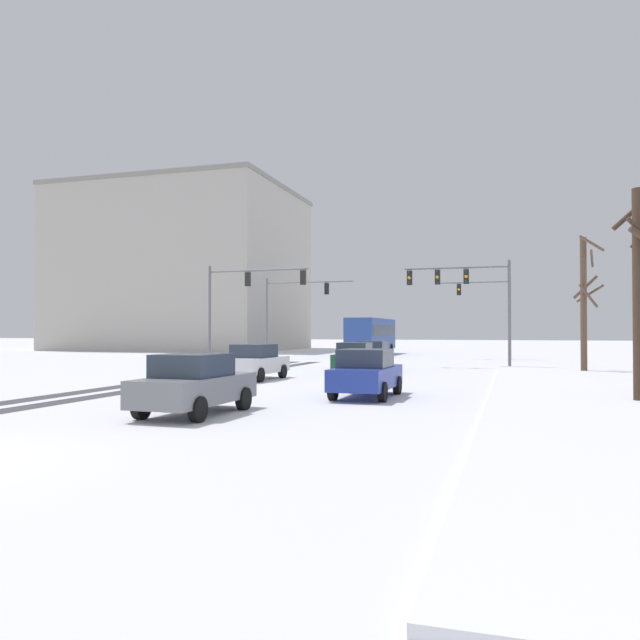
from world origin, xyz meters
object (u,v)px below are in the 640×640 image
bus_oncoming (371,333)px  traffic_signal_near_left (243,293)px  traffic_signal_near_right (466,289)px  car_silver_lead (373,354)px  car_dark_green_second (355,358)px  car_white_third (255,362)px  office_building_far_left_block (184,271)px  car_grey_fifth (195,384)px  car_blue_fourth (366,373)px  traffic_signal_far_right (490,303)px  bare_tree_sidewalk_far (584,300)px  traffic_signal_far_left (291,303)px

bus_oncoming → traffic_signal_near_left: bearing=-100.9°
traffic_signal_near_right → car_silver_lead: traffic_signal_near_right is taller
car_dark_green_second → car_white_third: 6.68m
car_white_third → office_building_far_left_block: bearing=123.1°
car_silver_lead → office_building_far_left_block: size_ratio=0.16×
traffic_signal_near_left → car_grey_fifth: 23.93m
car_silver_lead → car_white_third: (-3.20, -10.66, 0.00)m
car_white_third → bus_oncoming: bearing=92.5°
car_blue_fourth → traffic_signal_far_right: bearing=84.4°
bus_oncoming → office_building_far_left_block: 28.77m
car_silver_lead → car_grey_fifth: 22.17m
bus_oncoming → bare_tree_sidewalk_far: (16.52, -19.51, 2.00)m
traffic_signal_far_left → car_blue_fourth: 29.47m
traffic_signal_near_right → bare_tree_sidewalk_far: bare_tree_sidewalk_far is taller
car_dark_green_second → bus_oncoming: size_ratio=0.38×
traffic_signal_far_right → traffic_signal_far_left: bearing=-165.1°
traffic_signal_near_right → car_blue_fourth: (-2.01, -18.52, -3.98)m
car_white_third → car_grey_fifth: size_ratio=1.00×
traffic_signal_far_right → car_dark_green_second: traffic_signal_far_right is taller
car_dark_green_second → bare_tree_sidewalk_far: bare_tree_sidewalk_far is taller
traffic_signal_near_left → car_white_third: 12.42m
traffic_signal_far_right → office_building_far_left_block: size_ratio=0.25×
traffic_signal_far_left → traffic_signal_near_right: same height
car_dark_green_second → car_white_third: same height
traffic_signal_far_right → office_building_far_left_block: (-36.62, 16.79, 5.21)m
car_grey_fifth → bus_oncoming: bearing=96.1°
traffic_signal_far_right → traffic_signal_near_left: same height
car_white_third → car_blue_fourth: (6.56, -5.93, 0.00)m
traffic_signal_near_left → office_building_far_left_block: bearing=125.1°
traffic_signal_near_right → car_blue_fourth: bearing=-96.2°
traffic_signal_far_left → traffic_signal_near_right: (14.23, -8.04, 0.30)m
car_dark_green_second → traffic_signal_far_right: bearing=71.5°
traffic_signal_near_left → office_building_far_left_block: office_building_far_left_block is taller
traffic_signal_near_right → bare_tree_sidewalk_far: size_ratio=0.87×
car_dark_green_second → car_grey_fifth: size_ratio=1.00×
bus_oncoming → car_blue_fourth: bearing=-77.9°
car_white_third → traffic_signal_far_right: bearing=68.8°
traffic_signal_far_left → car_white_third: bearing=-74.6°
car_silver_lead → bus_oncoming: size_ratio=0.37×
car_white_third → traffic_signal_near_right: bearing=55.8°
traffic_signal_near_left → bare_tree_sidewalk_far: bare_tree_sidewalk_far is taller
traffic_signal_far_left → traffic_signal_near_left: same height
traffic_signal_near_right → office_building_far_left_block: bearing=141.0°
traffic_signal_far_left → car_silver_lead: bearing=-48.3°
car_dark_green_second → bus_oncoming: (-4.63, 25.16, 1.18)m
traffic_signal_near_right → car_dark_green_second: traffic_signal_near_right is taller
traffic_signal_far_left → car_dark_green_second: traffic_signal_far_left is taller
car_blue_fourth → traffic_signal_near_right: bearing=83.8°
traffic_signal_far_left → car_white_third: 21.71m
traffic_signal_near_left → office_building_far_left_block: 38.12m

